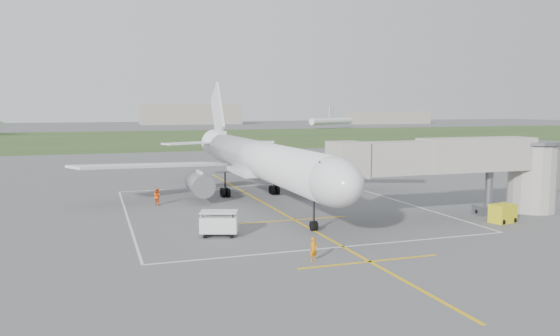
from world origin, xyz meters
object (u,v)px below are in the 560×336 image
object	(u,v)px
ramp_worker_wing	(157,197)
ramp_worker_nose	(314,249)
gpu_unit	(503,213)
baggage_cart	(219,223)
jet_bridge	(469,165)
airliner	(259,160)

from	to	relation	value
ramp_worker_wing	ramp_worker_nose	bearing A→B (deg)	153.66
gpu_unit	ramp_worker_wing	world-z (taller)	ramp_worker_wing
gpu_unit	baggage_cart	xyz separation A→B (m)	(-24.42, 2.98, 0.21)
jet_bridge	ramp_worker_nose	xyz separation A→B (m)	(-19.12, -9.18, -3.96)
jet_bridge	baggage_cart	world-z (taller)	jet_bridge
jet_bridge	ramp_worker_wing	xyz separation A→B (m)	(-26.43, 15.12, -3.88)
jet_bridge	gpu_unit	bearing A→B (deg)	-73.36
jet_bridge	baggage_cart	bearing A→B (deg)	-179.03
baggage_cart	ramp_worker_nose	world-z (taller)	baggage_cart
airliner	baggage_cart	distance (m)	16.89
jet_bridge	ramp_worker_nose	world-z (taller)	jet_bridge
ramp_worker_wing	baggage_cart	bearing A→B (deg)	147.91
airliner	baggage_cart	xyz separation A→B (m)	(-7.69, -14.65, -3.38)
airliner	ramp_worker_nose	distance (m)	23.95
ramp_worker_nose	gpu_unit	bearing A→B (deg)	3.25
baggage_cart	ramp_worker_nose	xyz separation A→B (m)	(4.30, -8.78, -0.23)
jet_bridge	ramp_worker_wing	bearing A→B (deg)	150.23
ramp_worker_wing	airliner	bearing A→B (deg)	-137.73
jet_bridge	ramp_worker_wing	world-z (taller)	jet_bridge
jet_bridge	ramp_worker_nose	bearing A→B (deg)	-154.35
airliner	ramp_worker_nose	world-z (taller)	airliner
ramp_worker_wing	jet_bridge	bearing A→B (deg)	-162.86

